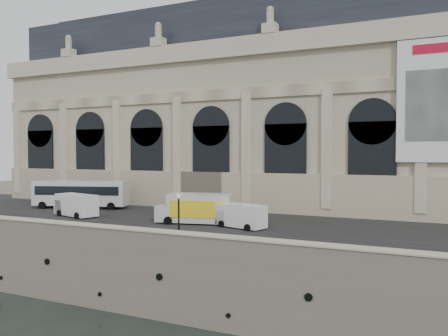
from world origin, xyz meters
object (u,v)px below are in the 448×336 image
object	(u,v)px
van_b	(75,205)
van_c	(238,216)
box_truck	(196,209)
lamp_right	(179,218)
bus_left	(81,193)

from	to	relation	value
van_b	van_c	bearing A→B (deg)	1.99
box_truck	lamp_right	distance (m)	9.35
van_c	lamp_right	world-z (taller)	lamp_right
van_b	van_c	distance (m)	20.47
bus_left	van_b	distance (m)	7.60
bus_left	box_truck	xyz separation A→B (m)	(20.01, -4.86, -0.48)
van_c	lamp_right	xyz separation A→B (m)	(-1.97, -8.39, 0.79)
bus_left	van_c	world-z (taller)	bus_left
van_b	bus_left	bearing A→B (deg)	127.27
bus_left	lamp_right	xyz separation A→B (m)	(23.07, -13.69, -0.08)
van_c	box_truck	size ratio (longest dim) A/B	0.69
van_b	van_c	size ratio (longest dim) A/B	1.10
box_truck	lamp_right	bearing A→B (deg)	-70.88
box_truck	lamp_right	xyz separation A→B (m)	(3.06, -8.83, 0.40)
van_c	van_b	bearing A→B (deg)	-178.01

